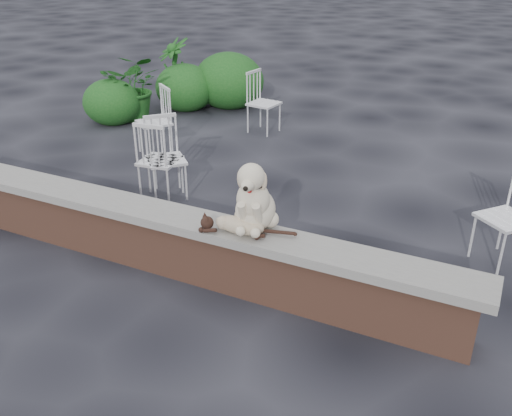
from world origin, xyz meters
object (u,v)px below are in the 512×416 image
at_px(chair_d, 507,217).
at_px(potted_plant_a, 135,87).
at_px(chair_c, 160,159).
at_px(chair_e, 264,102).
at_px(chair_b, 154,121).
at_px(chair_a, 166,159).
at_px(dog, 256,193).
at_px(cat, 239,224).
at_px(potted_plant_b, 175,72).

bearing_deg(chair_d, potted_plant_a, -160.28).
bearing_deg(chair_c, chair_e, -97.38).
relative_size(chair_b, chair_e, 1.00).
bearing_deg(chair_e, chair_a, -172.05).
bearing_deg(potted_plant_a, dog, -42.09).
relative_size(chair_d, potted_plant_a, 0.86).
xyz_separation_m(cat, potted_plant_b, (-3.78, 4.75, -0.06)).
xyz_separation_m(chair_e, potted_plant_b, (-2.08, 0.68, 0.13)).
bearing_deg(chair_d, chair_a, -137.41).
relative_size(chair_d, chair_e, 1.00).
bearing_deg(chair_c, dog, 139.83).
bearing_deg(potted_plant_b, potted_plant_a, -97.45).
distance_m(chair_a, chair_d, 3.63).
bearing_deg(potted_plant_a, chair_a, -46.66).
bearing_deg(chair_d, chair_b, -151.63).
distance_m(chair_d, potted_plant_a, 6.27).
height_order(cat, chair_c, chair_c).
height_order(chair_d, potted_plant_a, potted_plant_a).
distance_m(chair_b, chair_e, 1.82).
xyz_separation_m(chair_a, potted_plant_a, (-2.23, 2.36, 0.08)).
relative_size(dog, potted_plant_a, 0.58).
height_order(dog, potted_plant_b, dog).
distance_m(chair_a, potted_plant_a, 3.25).
distance_m(chair_e, potted_plant_b, 2.19).
bearing_deg(cat, chair_d, 26.31).
xyz_separation_m(chair_b, chair_d, (4.60, -1.00, 0.00)).
relative_size(dog, chair_d, 0.67).
height_order(chair_e, chair_c, same).
bearing_deg(chair_d, potted_plant_b, -168.82).
height_order(chair_c, potted_plant_b, potted_plant_b).
bearing_deg(cat, potted_plant_b, 116.98).
xyz_separation_m(dog, chair_a, (-1.76, 1.24, -0.42)).
bearing_deg(cat, potted_plant_a, 124.64).
bearing_deg(chair_d, chair_c, -136.70).
height_order(chair_a, potted_plant_b, potted_plant_b).
relative_size(chair_a, chair_c, 1.00).
xyz_separation_m(cat, chair_a, (-1.68, 1.39, -0.19)).
bearing_deg(potted_plant_b, cat, -51.50).
xyz_separation_m(chair_a, chair_b, (-0.97, 1.12, 0.00)).
bearing_deg(chair_a, chair_b, 84.37).
bearing_deg(dog, potted_plant_b, 118.47).
height_order(chair_a, chair_b, same).
distance_m(cat, potted_plant_b, 6.07).
bearing_deg(chair_e, potted_plant_b, 79.40).
height_order(dog, chair_a, dog).
bearing_deg(chair_b, chair_c, -16.09).
height_order(chair_e, potted_plant_b, potted_plant_b).
xyz_separation_m(cat, chair_e, (-1.70, 4.07, -0.19)).
height_order(cat, chair_a, chair_a).
bearing_deg(potted_plant_a, chair_c, -47.88).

